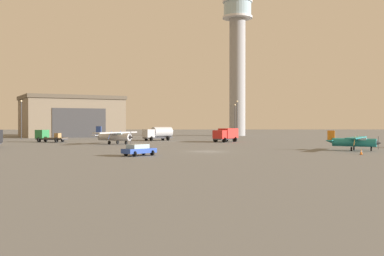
# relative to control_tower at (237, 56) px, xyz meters

# --- Properties ---
(ground_plane) EXTENTS (400.00, 400.00, 0.00)m
(ground_plane) POSITION_rel_control_tower_xyz_m (-13.55, -75.07, -23.56)
(ground_plane) COLOR #60605E
(control_tower) EXTENTS (8.80, 8.80, 43.80)m
(control_tower) POSITION_rel_control_tower_xyz_m (0.00, 0.00, 0.00)
(control_tower) COLOR gray
(control_tower) RESTS_ON ground_plane
(hangar) EXTENTS (31.74, 28.50, 11.16)m
(hangar) POSITION_rel_control_tower_xyz_m (-47.21, -7.21, -17.96)
(hangar) COLOR #7A6B56
(hangar) RESTS_ON ground_plane
(airplane_silver) EXTENTS (8.16, 10.14, 3.21)m
(airplane_silver) POSITION_rel_control_tower_xyz_m (-28.93, -53.39, -22.06)
(airplane_silver) COLOR #B7BABF
(airplane_silver) RESTS_ON ground_plane
(airplane_teal) EXTENTS (7.03, 8.74, 2.76)m
(airplane_teal) POSITION_rel_control_tower_xyz_m (6.91, -73.66, -22.27)
(airplane_teal) COLOR teal
(airplane_teal) RESTS_ON ground_plane
(truck_box_red) EXTENTS (5.51, 6.05, 2.71)m
(truck_box_red) POSITION_rel_control_tower_xyz_m (-7.84, -44.39, -22.02)
(truck_box_red) COLOR #38383D
(truck_box_red) RESTS_ON ground_plane
(truck_flatbed_green) EXTENTS (6.37, 4.35, 2.44)m
(truck_flatbed_green) POSITION_rel_control_tower_xyz_m (-43.40, -44.17, -22.36)
(truck_flatbed_green) COLOR #38383D
(truck_flatbed_green) RESTS_ON ground_plane
(truck_fuel_tanker_silver) EXTENTS (6.62, 5.57, 2.94)m
(truck_fuel_tanker_silver) POSITION_rel_control_tower_xyz_m (-21.69, -36.89, -21.92)
(truck_fuel_tanker_silver) COLOR #38383D
(truck_fuel_tanker_silver) RESTS_ON ground_plane
(car_blue) EXTENTS (4.09, 4.04, 1.37)m
(car_blue) POSITION_rel_control_tower_xyz_m (-21.93, -83.01, -22.82)
(car_blue) COLOR #2847A8
(car_blue) RESTS_ON ground_plane
(light_post_west) EXTENTS (0.44, 0.44, 8.54)m
(light_post_west) POSITION_rel_control_tower_xyz_m (-3.23, -21.12, -18.46)
(light_post_west) COLOR #38383D
(light_post_west) RESTS_ON ground_plane
(light_post_east) EXTENTS (0.44, 0.44, 9.11)m
(light_post_east) POSITION_rel_control_tower_xyz_m (-53.94, -27.97, -18.16)
(light_post_east) COLOR #38383D
(light_post_east) RESTS_ON ground_plane
(light_post_north) EXTENTS (0.44, 0.44, 8.91)m
(light_post_north) POSITION_rel_control_tower_xyz_m (-4.02, -31.89, -18.27)
(light_post_north) COLOR #38383D
(light_post_north) RESTS_ON ground_plane
(traffic_cone_near_left) EXTENTS (0.36, 0.36, 0.73)m
(traffic_cone_near_left) POSITION_rel_control_tower_xyz_m (4.71, -82.00, -23.20)
(traffic_cone_near_left) COLOR black
(traffic_cone_near_left) RESTS_ON ground_plane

